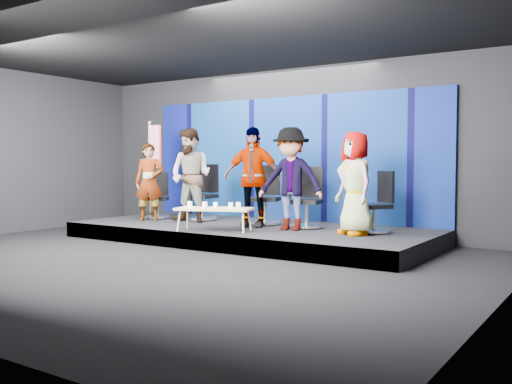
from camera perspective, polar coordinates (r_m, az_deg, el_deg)
ground at (r=9.10m, az=-9.65°, el=-6.67°), size 10.00×10.00×0.00m
room_walls at (r=9.01m, az=-9.78°, el=8.74°), size 10.02×8.02×3.51m
riser at (r=11.01m, az=-0.70°, el=-4.16°), size 7.00×3.00×0.30m
backdrop at (r=12.15m, az=3.15°, el=3.37°), size 7.00×0.08×2.60m
chair_a at (r=12.59m, az=-9.80°, el=-1.12°), size 0.78×0.78×1.00m
panelist_a at (r=12.09m, az=-10.63°, el=0.98°), size 0.70×0.65×1.61m
chair_b at (r=12.07m, az=-5.31°, el=-0.98°), size 0.72×0.72×1.18m
panelist_b at (r=11.60m, az=-6.53°, el=1.66°), size 0.99×0.80×1.91m
chair_c at (r=11.19m, az=0.99°, el=-1.31°), size 0.83×0.83×1.16m
panelist_c at (r=10.73m, az=-0.38°, el=1.50°), size 1.19×0.79×1.88m
chair_d at (r=10.65m, az=5.18°, el=-1.57°), size 0.74×0.74×1.14m
panelist_d at (r=10.22m, az=3.49°, el=1.32°), size 1.29×0.88×1.85m
chair_e at (r=10.07m, az=11.96°, el=-2.02°), size 0.84×0.84×1.07m
panelist_e at (r=9.69m, az=9.88°, el=0.86°), size 1.01×0.93×1.73m
coffee_table at (r=10.15m, az=-4.19°, el=-1.77°), size 1.45×0.99×0.41m
mug_a at (r=10.31m, az=-6.64°, el=-1.23°), size 0.09×0.09×0.11m
mug_b at (r=10.12m, az=-5.16°, el=-1.29°), size 0.09×0.09×0.11m
mug_c at (r=10.22m, az=-4.07°, el=-1.28°), size 0.08×0.08×0.09m
mug_d at (r=10.00m, az=-2.54°, el=-1.35°), size 0.09×0.09×0.10m
mug_e at (r=10.08m, az=-1.78°, el=-1.32°), size 0.09×0.09×0.10m
flag_stand at (r=12.91m, az=-10.27°, el=2.59°), size 0.49×0.29×2.15m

